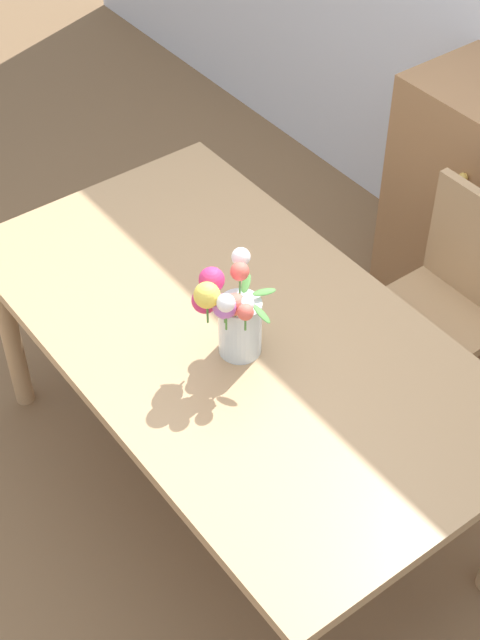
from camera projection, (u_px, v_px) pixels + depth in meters
The scene contains 4 objects.
ground_plane at pixel (236, 483), 3.34m from camera, with size 12.00×12.00×0.00m, color brown.
dining_table at pixel (236, 350), 2.87m from camera, with size 1.77×0.98×0.77m.
chair_far at pixel (449, 299), 3.27m from camera, with size 0.42×0.42×0.90m.
flower_vase at pixel (232, 312), 2.62m from camera, with size 0.23×0.25×0.31m.
Camera 1 is at (1.61, -1.19, 2.74)m, focal length 52.96 mm.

